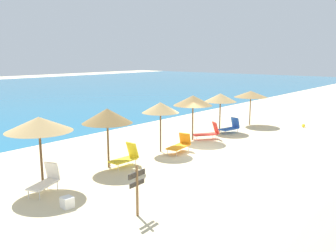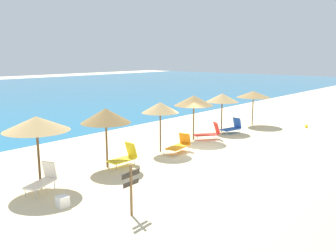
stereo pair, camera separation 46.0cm
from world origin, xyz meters
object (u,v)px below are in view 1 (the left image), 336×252
beach_umbrella_4 (220,98)px  beach_ball (303,126)px  beach_umbrella_2 (160,108)px  lounge_chair_2 (180,145)px  cooler_box (67,202)px  beach_umbrella_1 (107,116)px  lounge_chair_3 (208,132)px  lounge_chair_4 (126,157)px  beach_umbrella_0 (39,124)px  beach_umbrella_5 (251,94)px  beach_umbrella_3 (193,101)px  lounge_chair_0 (46,180)px  wooden_signpost (137,186)px  lounge_chair_1 (231,127)px

beach_umbrella_4 → beach_ball: 7.00m
beach_umbrella_2 → beach_umbrella_4: 6.92m
lounge_chair_2 → cooler_box: size_ratio=4.16×
beach_ball → beach_umbrella_1: bearing=166.9°
lounge_chair_2 → lounge_chair_3: (3.72, 0.58, 0.00)m
beach_umbrella_2 → lounge_chair_2: bearing=-57.5°
beach_umbrella_2 → lounge_chair_4: beach_umbrella_2 is taller
beach_umbrella_0 → beach_umbrella_5: bearing=-0.2°
beach_umbrella_1 → beach_ball: (15.92, -3.71, -2.37)m
beach_umbrella_3 → lounge_chair_0: bearing=-175.5°
beach_umbrella_0 → beach_umbrella_1: beach_umbrella_0 is taller
beach_umbrella_0 → beach_umbrella_5: size_ratio=1.12×
beach_umbrella_3 → wooden_signpost: 11.61m
beach_umbrella_2 → lounge_chair_0: size_ratio=1.84×
beach_umbrella_2 → lounge_chair_3: size_ratio=1.62×
lounge_chair_4 → cooler_box: lounge_chair_4 is taller
beach_umbrella_0 → lounge_chair_3: beach_umbrella_0 is taller
beach_umbrella_5 → lounge_chair_4: beach_umbrella_5 is taller
beach_umbrella_1 → lounge_chair_0: beach_umbrella_1 is taller
beach_umbrella_5 → lounge_chair_4: bearing=-178.4°
lounge_chair_0 → lounge_chair_3: 11.83m
lounge_chair_4 → beach_umbrella_0: bearing=86.4°
beach_umbrella_0 → beach_umbrella_4: (14.26, 0.43, -0.24)m
cooler_box → beach_ball: bearing=-3.6°
lounge_chair_0 → wooden_signpost: wooden_signpost is taller
beach_umbrella_3 → beach_umbrella_4: 3.42m
beach_umbrella_3 → lounge_chair_4: 6.94m
cooler_box → lounge_chair_0: bearing=78.7°
beach_umbrella_4 → beach_umbrella_3: bearing=-178.5°
lounge_chair_2 → beach_umbrella_2: bearing=25.5°
lounge_chair_3 → wooden_signpost: (-11.12, -4.47, 0.62)m
beach_umbrella_1 → beach_ball: beach_umbrella_1 is taller
lounge_chair_1 → lounge_chair_2: size_ratio=0.96×
beach_umbrella_1 → cooler_box: size_ratio=7.05×
beach_umbrella_3 → lounge_chair_4: beach_umbrella_3 is taller
lounge_chair_3 → beach_umbrella_4: bearing=-40.5°
cooler_box → lounge_chair_4: bearing=22.2°
lounge_chair_1 → lounge_chair_2: bearing=106.3°
lounge_chair_3 → lounge_chair_4: 7.38m
beach_umbrella_5 → beach_ball: (1.58, -3.61, -2.24)m
beach_umbrella_4 → beach_ball: beach_umbrella_4 is taller
beach_umbrella_3 → lounge_chair_2: (-2.91, -1.23, -2.08)m
beach_umbrella_5 → wooden_signpost: bearing=-164.7°
lounge_chair_3 → beach_ball: (7.83, -3.34, -0.31)m
beach_umbrella_0 → beach_umbrella_3: bearing=1.8°
beach_umbrella_2 → lounge_chair_0: (-7.53, -0.54, -1.99)m
beach_umbrella_5 → cooler_box: beach_umbrella_5 is taller
beach_umbrella_4 → beach_ball: (5.22, -4.08, -2.25)m
lounge_chair_2 → lounge_chair_4: lounge_chair_4 is taller
beach_ball → beach_umbrella_0: bearing=169.4°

